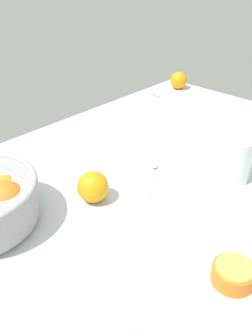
% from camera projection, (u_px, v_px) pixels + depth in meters
% --- Properties ---
extents(ground_plane, '(1.37, 0.85, 0.03)m').
position_uv_depth(ground_plane, '(139.00, 191.00, 0.82)').
color(ground_plane, silver).
extents(juice_glass, '(0.09, 0.09, 0.11)m').
position_uv_depth(juice_glass, '(232.00, 161.00, 0.82)').
color(juice_glass, white).
rests_on(juice_glass, ground_plane).
extents(cutting_board, '(0.31, 0.23, 0.02)m').
position_uv_depth(cutting_board, '(225.00, 290.00, 0.55)').
color(cutting_board, beige).
rests_on(cutting_board, ground_plane).
extents(orange_half_0, '(0.07, 0.07, 0.03)m').
position_uv_depth(orange_half_0, '(233.00, 274.00, 0.55)').
color(orange_half_0, orange).
rests_on(orange_half_0, cutting_board).
extents(loose_orange_2, '(0.07, 0.07, 0.07)m').
position_uv_depth(loose_orange_2, '(179.00, 80.00, 1.37)').
color(loose_orange_2, orange).
rests_on(loose_orange_2, ground_plane).
extents(loose_orange_3, '(0.07, 0.07, 0.07)m').
position_uv_depth(loose_orange_3, '(93.00, 187.00, 0.75)').
color(loose_orange_3, orange).
rests_on(loose_orange_3, ground_plane).
extents(spoon, '(0.15, 0.11, 0.01)m').
position_uv_depth(spoon, '(152.00, 174.00, 0.85)').
color(spoon, silver).
rests_on(spoon, ground_plane).
extents(herb_sprig_0, '(0.01, 0.06, 0.01)m').
position_uv_depth(herb_sprig_0, '(156.00, 95.00, 1.31)').
color(herb_sprig_0, '#538743').
rests_on(herb_sprig_0, ground_plane).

